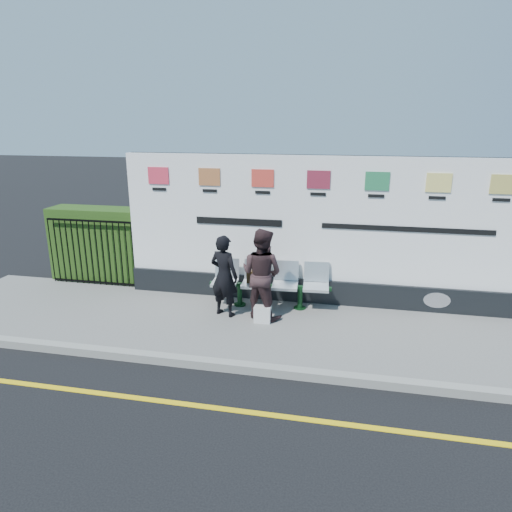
{
  "coord_description": "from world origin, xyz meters",
  "views": [
    {
      "loc": [
        1.1,
        -5.14,
        3.78
      ],
      "look_at": [
        -0.6,
        3.13,
        1.25
      ],
      "focal_mm": 32.0,
      "sensor_mm": 36.0,
      "label": 1
    }
  ],
  "objects_px": {
    "bench": "(270,295)",
    "woman_left": "(224,276)",
    "woman_right": "(262,274)",
    "billboard": "(316,241)"
  },
  "relations": [
    {
      "from": "billboard",
      "to": "bench",
      "type": "height_order",
      "value": "billboard"
    },
    {
      "from": "billboard",
      "to": "woman_right",
      "type": "xyz_separation_m",
      "value": [
        -0.94,
        -0.99,
        -0.43
      ]
    },
    {
      "from": "bench",
      "to": "woman_right",
      "type": "xyz_separation_m",
      "value": [
        -0.07,
        -0.49,
        0.62
      ]
    },
    {
      "from": "woman_left",
      "to": "billboard",
      "type": "bearing_deg",
      "value": -129.8
    },
    {
      "from": "billboard",
      "to": "woman_left",
      "type": "distance_m",
      "value": 2.03
    },
    {
      "from": "bench",
      "to": "woman_left",
      "type": "xyz_separation_m",
      "value": [
        -0.79,
        -0.56,
        0.55
      ]
    },
    {
      "from": "woman_left",
      "to": "bench",
      "type": "bearing_deg",
      "value": -127.12
    },
    {
      "from": "billboard",
      "to": "woman_right",
      "type": "height_order",
      "value": "billboard"
    },
    {
      "from": "woman_right",
      "to": "woman_left",
      "type": "bearing_deg",
      "value": 25.26
    },
    {
      "from": "bench",
      "to": "woman_left",
      "type": "bearing_deg",
      "value": -148.3
    }
  ]
}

